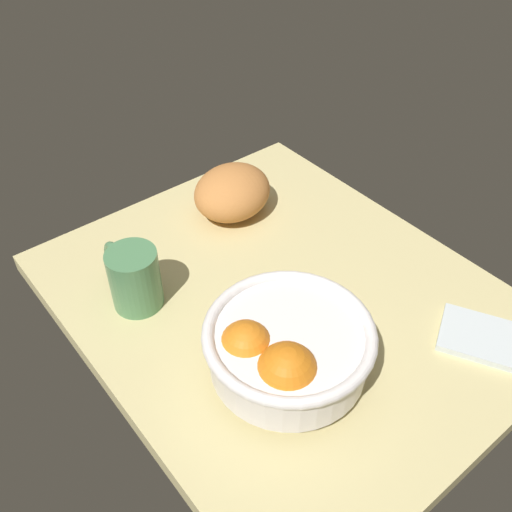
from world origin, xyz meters
TOP-DOWN VIEW (x-y plane):
  - ground_plane at (0.00, 0.00)cm, footprint 68.83×57.20cm
  - fruit_bowl at (11.31, -9.66)cm, footprint 21.92×21.92cm
  - bread_loaf at (-21.45, 6.72)cm, footprint 16.27×17.60cm
  - napkin_folded at (23.93, 15.81)cm, footprint 13.88×12.92cm
  - mug at (-12.90, -17.68)cm, footprint 11.91×7.43cm

SIDE VIEW (x-z plane):
  - ground_plane at x=0.00cm, z-range -3.00..0.00cm
  - napkin_folded at x=23.93cm, z-range 0.00..1.04cm
  - bread_loaf at x=-21.45cm, z-range 0.00..8.42cm
  - mug at x=-12.90cm, z-range 0.00..9.54cm
  - fruit_bowl at x=11.31cm, z-range 0.37..10.73cm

